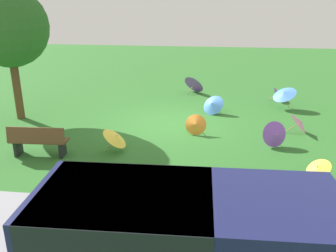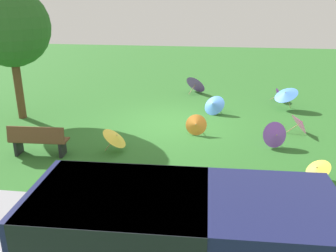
{
  "view_description": "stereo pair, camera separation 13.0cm",
  "coord_description": "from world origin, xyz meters",
  "px_view_note": "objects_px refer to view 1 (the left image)",
  "views": [
    {
      "loc": [
        -1.38,
        11.96,
        4.28
      ],
      "look_at": [
        -0.15,
        1.91,
        0.6
      ],
      "focal_mm": 38.92,
      "sensor_mm": 36.0,
      "label": 1
    },
    {
      "loc": [
        -1.51,
        11.95,
        4.28
      ],
      "look_at": [
        -0.15,
        1.91,
        0.6
      ],
      "focal_mm": 38.92,
      "sensor_mm": 36.0,
      "label": 2
    }
  ],
  "objects_px": {
    "parasol_orange_0": "(196,124)",
    "parasol_pink_0": "(300,122)",
    "parasol_blue_1": "(284,93)",
    "parasol_purple_0": "(275,134)",
    "parasol_yellow_1": "(318,168)",
    "shade_tree": "(8,28)",
    "parasol_purple_1": "(195,83)",
    "parasol_purple_2": "(279,94)",
    "parasol_yellow_2": "(116,137)",
    "parasol_blue_0": "(212,104)",
    "van_dark": "(176,230)",
    "park_bench": "(38,141)"
  },
  "relations": [
    {
      "from": "van_dark",
      "to": "parasol_blue_0",
      "type": "relative_size",
      "value": 4.44
    },
    {
      "from": "parasol_blue_0",
      "to": "parasol_orange_0",
      "type": "xyz_separation_m",
      "value": [
        0.52,
        2.25,
        -0.03
      ]
    },
    {
      "from": "park_bench",
      "to": "parasol_blue_1",
      "type": "relative_size",
      "value": 1.29
    },
    {
      "from": "parasol_purple_2",
      "to": "parasol_pink_0",
      "type": "distance_m",
      "value": 3.73
    },
    {
      "from": "van_dark",
      "to": "parasol_purple_2",
      "type": "height_order",
      "value": "van_dark"
    },
    {
      "from": "parasol_yellow_1",
      "to": "parasol_blue_0",
      "type": "bearing_deg",
      "value": -62.34
    },
    {
      "from": "parasol_purple_1",
      "to": "parasol_blue_1",
      "type": "bearing_deg",
      "value": 149.75
    },
    {
      "from": "park_bench",
      "to": "parasol_yellow_2",
      "type": "xyz_separation_m",
      "value": [
        -2.05,
        -0.57,
        -0.01
      ]
    },
    {
      "from": "parasol_purple_0",
      "to": "parasol_purple_2",
      "type": "height_order",
      "value": "parasol_purple_0"
    },
    {
      "from": "van_dark",
      "to": "parasol_pink_0",
      "type": "bearing_deg",
      "value": -115.63
    },
    {
      "from": "parasol_purple_0",
      "to": "parasol_purple_1",
      "type": "xyz_separation_m",
      "value": [
        2.69,
        -6.03,
        0.05
      ]
    },
    {
      "from": "park_bench",
      "to": "parasol_blue_1",
      "type": "xyz_separation_m",
      "value": [
        -7.53,
        -5.45,
        0.16
      ]
    },
    {
      "from": "parasol_purple_0",
      "to": "parasol_orange_0",
      "type": "distance_m",
      "value": 2.49
    },
    {
      "from": "parasol_purple_0",
      "to": "parasol_yellow_1",
      "type": "xyz_separation_m",
      "value": [
        -0.72,
        1.96,
        -0.08
      ]
    },
    {
      "from": "parasol_yellow_2",
      "to": "parasol_yellow_1",
      "type": "bearing_deg",
      "value": 169.08
    },
    {
      "from": "parasol_orange_0",
      "to": "shade_tree",
      "type": "bearing_deg",
      "value": -7.56
    },
    {
      "from": "parasol_purple_1",
      "to": "parasol_purple_2",
      "type": "bearing_deg",
      "value": 164.47
    },
    {
      "from": "parasol_yellow_2",
      "to": "park_bench",
      "type": "bearing_deg",
      "value": 15.51
    },
    {
      "from": "parasol_purple_1",
      "to": "shade_tree",
      "type": "bearing_deg",
      "value": 36.12
    },
    {
      "from": "shade_tree",
      "to": "parasol_orange_0",
      "type": "bearing_deg",
      "value": 172.44
    },
    {
      "from": "park_bench",
      "to": "parasol_purple_1",
      "type": "height_order",
      "value": "park_bench"
    },
    {
      "from": "parasol_purple_1",
      "to": "parasol_yellow_2",
      "type": "relative_size",
      "value": 1.5
    },
    {
      "from": "parasol_blue_0",
      "to": "parasol_purple_0",
      "type": "bearing_deg",
      "value": 122.12
    },
    {
      "from": "van_dark",
      "to": "parasol_purple_0",
      "type": "height_order",
      "value": "van_dark"
    },
    {
      "from": "shade_tree",
      "to": "parasol_orange_0",
      "type": "xyz_separation_m",
      "value": [
        -6.42,
        0.85,
        -2.88
      ]
    },
    {
      "from": "parasol_blue_1",
      "to": "parasol_yellow_2",
      "type": "height_order",
      "value": "parasol_blue_1"
    },
    {
      "from": "parasol_purple_0",
      "to": "parasol_purple_2",
      "type": "bearing_deg",
      "value": -100.17
    },
    {
      "from": "van_dark",
      "to": "parasol_yellow_1",
      "type": "height_order",
      "value": "van_dark"
    },
    {
      "from": "park_bench",
      "to": "parasol_purple_0",
      "type": "relative_size",
      "value": 1.94
    },
    {
      "from": "park_bench",
      "to": "parasol_blue_0",
      "type": "bearing_deg",
      "value": -136.72
    },
    {
      "from": "van_dark",
      "to": "parasol_orange_0",
      "type": "distance_m",
      "value": 6.43
    },
    {
      "from": "parasol_pink_0",
      "to": "parasol_yellow_2",
      "type": "bearing_deg",
      "value": 22.06
    },
    {
      "from": "shade_tree",
      "to": "parasol_purple_1",
      "type": "bearing_deg",
      "value": -143.88
    },
    {
      "from": "parasol_orange_0",
      "to": "parasol_blue_1",
      "type": "height_order",
      "value": "parasol_blue_1"
    },
    {
      "from": "parasol_purple_2",
      "to": "parasol_yellow_2",
      "type": "relative_size",
      "value": 0.92
    },
    {
      "from": "park_bench",
      "to": "parasol_yellow_1",
      "type": "relative_size",
      "value": 2.03
    },
    {
      "from": "parasol_orange_0",
      "to": "parasol_pink_0",
      "type": "bearing_deg",
      "value": -170.14
    },
    {
      "from": "van_dark",
      "to": "parasol_yellow_2",
      "type": "height_order",
      "value": "van_dark"
    },
    {
      "from": "shade_tree",
      "to": "parasol_purple_2",
      "type": "bearing_deg",
      "value": -160.38
    },
    {
      "from": "van_dark",
      "to": "park_bench",
      "type": "relative_size",
      "value": 2.87
    },
    {
      "from": "parasol_yellow_1",
      "to": "parasol_blue_1",
      "type": "bearing_deg",
      "value": -91.77
    },
    {
      "from": "park_bench",
      "to": "parasol_blue_0",
      "type": "height_order",
      "value": "park_bench"
    },
    {
      "from": "shade_tree",
      "to": "parasol_purple_1",
      "type": "xyz_separation_m",
      "value": [
        -6.11,
        -4.46,
        -2.78
      ]
    },
    {
      "from": "parasol_orange_0",
      "to": "parasol_pink_0",
      "type": "xyz_separation_m",
      "value": [
        -3.35,
        -0.58,
        0.01
      ]
    },
    {
      "from": "parasol_purple_2",
      "to": "park_bench",
      "type": "bearing_deg",
      "value": 41.01
    },
    {
      "from": "parasol_yellow_1",
      "to": "parasol_orange_0",
      "type": "bearing_deg",
      "value": -40.9
    },
    {
      "from": "parasol_blue_1",
      "to": "parasol_orange_0",
      "type": "bearing_deg",
      "value": 44.37
    },
    {
      "from": "parasol_yellow_1",
      "to": "parasol_blue_1",
      "type": "xyz_separation_m",
      "value": [
        -0.18,
        -5.9,
        0.31
      ]
    },
    {
      "from": "parasol_orange_0",
      "to": "parasol_yellow_2",
      "type": "relative_size",
      "value": 0.86
    },
    {
      "from": "parasol_blue_0",
      "to": "parasol_yellow_1",
      "type": "height_order",
      "value": "parasol_blue_0"
    }
  ]
}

